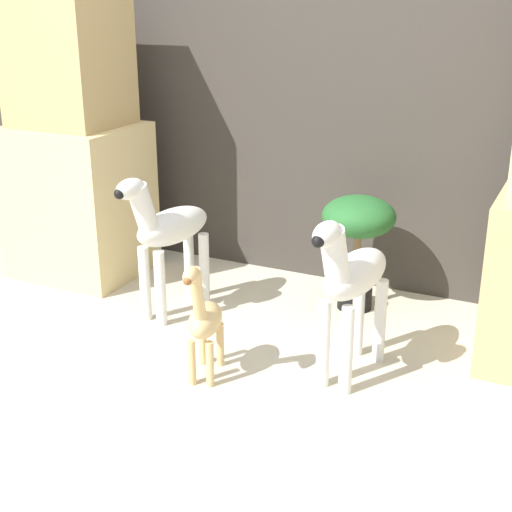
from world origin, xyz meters
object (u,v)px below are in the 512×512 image
(zebra_left, at_px, (168,232))
(potted_palm_front, at_px, (358,226))
(zebra_right, at_px, (351,281))
(giraffe_figurine, at_px, (204,319))

(zebra_left, relative_size, potted_palm_front, 1.26)
(zebra_right, relative_size, giraffe_figurine, 1.33)
(zebra_right, distance_m, zebra_left, 0.97)
(zebra_right, distance_m, potted_palm_front, 0.67)
(zebra_right, bearing_deg, potted_palm_front, 105.75)
(zebra_right, xyz_separation_m, giraffe_figurine, (-0.50, -0.25, -0.16))
(giraffe_figurine, relative_size, potted_palm_front, 0.95)
(zebra_left, height_order, giraffe_figurine, zebra_left)
(zebra_right, height_order, zebra_left, same)
(giraffe_figurine, bearing_deg, zebra_left, 134.26)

